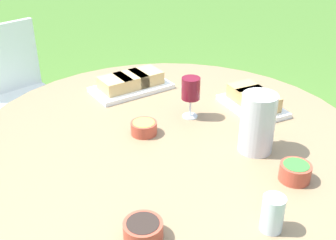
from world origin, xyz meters
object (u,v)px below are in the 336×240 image
at_px(chair_near_right, 16,88).
at_px(water_pitcher, 257,123).
at_px(dining_table, 168,157).
at_px(wine_glass, 191,90).

xyz_separation_m(chair_near_right, water_pitcher, (-1.11, -1.17, 0.35)).
bearing_deg(dining_table, chair_near_right, 41.44).
bearing_deg(chair_near_right, wine_glass, -131.53).
height_order(dining_table, wine_glass, wine_glass).
distance_m(dining_table, chair_near_right, 1.33).
height_order(dining_table, chair_near_right, chair_near_right).
bearing_deg(wine_glass, chair_near_right, 48.47).
distance_m(dining_table, water_pitcher, 0.38).
height_order(chair_near_right, water_pitcher, water_pitcher).
relative_size(dining_table, wine_glass, 8.71).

